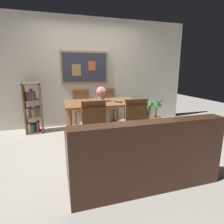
# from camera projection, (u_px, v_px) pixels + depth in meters

# --- Properties ---
(ground_plane) EXTENTS (12.00, 12.00, 0.00)m
(ground_plane) POSITION_uv_depth(u_px,v_px,m) (105.00, 146.00, 3.41)
(ground_plane) COLOR #B7B2A8
(wall_back_with_painting) EXTENTS (5.20, 0.14, 2.60)m
(wall_back_with_painting) POSITION_uv_depth(u_px,v_px,m) (89.00, 73.00, 4.56)
(wall_back_with_painting) COLOR silver
(wall_back_with_painting) RESTS_ON ground_plane
(dining_table) EXTENTS (1.52, 0.94, 0.73)m
(dining_table) POSITION_uv_depth(u_px,v_px,m) (102.00, 106.00, 3.80)
(dining_table) COLOR brown
(dining_table) RESTS_ON ground_plane
(dining_chair_near_right) EXTENTS (0.40, 0.41, 0.91)m
(dining_chair_near_right) POSITION_uv_depth(u_px,v_px,m) (134.00, 119.00, 3.18)
(dining_chair_near_right) COLOR brown
(dining_chair_near_right) RESTS_ON ground_plane
(dining_chair_near_left) EXTENTS (0.40, 0.41, 0.91)m
(dining_chair_near_left) POSITION_uv_depth(u_px,v_px,m) (93.00, 122.00, 3.01)
(dining_chair_near_left) COLOR brown
(dining_chair_near_left) RESTS_ON ground_plane
(dining_chair_far_left) EXTENTS (0.40, 0.41, 0.91)m
(dining_chair_far_left) POSITION_uv_depth(u_px,v_px,m) (82.00, 105.00, 4.49)
(dining_chair_far_left) COLOR brown
(dining_chair_far_left) RESTS_ON ground_plane
(dining_chair_far_right) EXTENTS (0.40, 0.41, 0.91)m
(dining_chair_far_right) POSITION_uv_depth(u_px,v_px,m) (108.00, 103.00, 4.69)
(dining_chair_far_right) COLOR brown
(dining_chair_far_right) RESTS_ON ground_plane
(leather_couch) EXTENTS (1.80, 0.84, 0.84)m
(leather_couch) POSITION_uv_depth(u_px,v_px,m) (140.00, 156.00, 2.31)
(leather_couch) COLOR #472819
(leather_couch) RESTS_ON ground_plane
(bookshelf) EXTENTS (0.36, 0.28, 1.10)m
(bookshelf) POSITION_uv_depth(u_px,v_px,m) (33.00, 110.00, 4.01)
(bookshelf) COLOR brown
(bookshelf) RESTS_ON ground_plane
(potted_ivy) EXTENTS (0.30, 0.30, 0.50)m
(potted_ivy) POSITION_uv_depth(u_px,v_px,m) (145.00, 112.00, 4.95)
(potted_ivy) COLOR #4C4742
(potted_ivy) RESTS_ON ground_plane
(potted_palm) EXTENTS (0.42, 0.36, 0.75)m
(potted_palm) POSITION_uv_depth(u_px,v_px,m) (155.00, 114.00, 4.66)
(potted_palm) COLOR brown
(potted_palm) RESTS_ON ground_plane
(flower_vase) EXTENTS (0.22, 0.21, 0.31)m
(flower_vase) POSITION_uv_depth(u_px,v_px,m) (101.00, 93.00, 3.76)
(flower_vase) COLOR tan
(flower_vase) RESTS_ON dining_table
(tv_remote) EXTENTS (0.13, 0.15, 0.02)m
(tv_remote) POSITION_uv_depth(u_px,v_px,m) (119.00, 102.00, 3.71)
(tv_remote) COLOR black
(tv_remote) RESTS_ON dining_table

